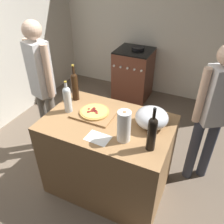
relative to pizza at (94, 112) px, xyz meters
name	(u,v)px	position (x,y,z in m)	size (l,w,h in m)	color
ground_plane	(120,135)	(-0.06, 0.82, -0.94)	(4.03, 3.60, 0.02)	#6B5B4C
kitchen_wall_rear	(158,20)	(-0.06, 2.37, 0.37)	(4.03, 0.10, 2.60)	silver
kitchen_wall_left	(9,31)	(-1.83, 0.82, 0.37)	(0.10, 3.60, 2.60)	silver
counter	(108,156)	(0.17, -0.06, -0.48)	(1.23, 0.80, 0.90)	#9E7247
cutting_board	(95,113)	(0.00, 0.00, -0.02)	(0.40, 0.32, 0.02)	#9E7247
pizza	(94,112)	(0.00, 0.00, 0.00)	(0.29, 0.29, 0.03)	tan
mixing_bowl	(152,118)	(0.56, 0.06, 0.06)	(0.30, 0.30, 0.18)	#B2B2B7
paper_towel_roll	(124,126)	(0.40, -0.23, 0.11)	(0.11, 0.11, 0.29)	white
wine_bottle_dark	(75,85)	(-0.32, 0.17, 0.14)	(0.07, 0.07, 0.40)	#331E0F
wine_bottle_clear	(152,132)	(0.64, -0.24, 0.14)	(0.07, 0.07, 0.39)	black
wine_bottle_amber	(67,98)	(-0.27, -0.06, 0.12)	(0.08, 0.08, 0.33)	silver
recipe_sheet	(98,138)	(0.20, -0.31, -0.03)	(0.21, 0.15, 0.00)	white
stove	(133,74)	(-0.30, 1.97, -0.49)	(0.61, 0.61, 0.92)	brown
person_in_stripes	(42,84)	(-0.79, 0.19, 0.04)	(0.37, 0.25, 1.69)	slate
person_in_red	(212,112)	(1.05, 0.51, -0.01)	(0.34, 0.29, 1.60)	#383D4C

